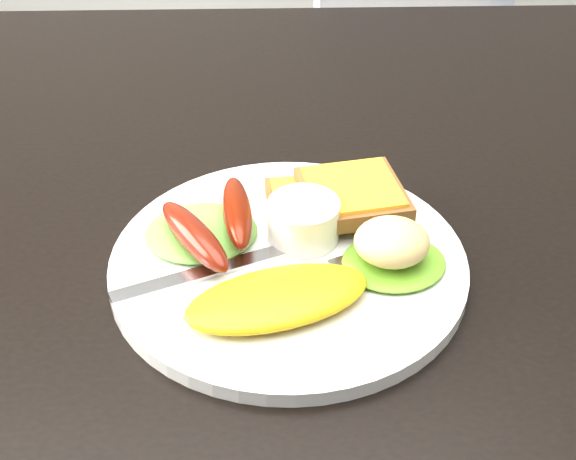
% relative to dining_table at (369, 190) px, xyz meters
% --- Properties ---
extents(dining_table, '(1.20, 0.80, 0.04)m').
position_rel_dining_table_xyz_m(dining_table, '(0.00, 0.00, 0.00)').
color(dining_table, black).
rests_on(dining_table, ground).
extents(dining_chair, '(0.55, 0.55, 0.05)m').
position_rel_dining_table_xyz_m(dining_chair, '(0.23, 0.82, -0.28)').
color(dining_chair, tan).
rests_on(dining_chair, ground).
extents(plate, '(0.28, 0.28, 0.01)m').
position_rel_dining_table_xyz_m(plate, '(-0.08, -0.14, 0.03)').
color(plate, white).
rests_on(plate, dining_table).
extents(lettuce_left, '(0.10, 0.09, 0.01)m').
position_rel_dining_table_xyz_m(lettuce_left, '(-0.15, -0.11, 0.04)').
color(lettuce_left, '#55A038').
rests_on(lettuce_left, plate).
extents(lettuce_right, '(0.09, 0.09, 0.01)m').
position_rel_dining_table_xyz_m(lettuce_right, '(0.00, -0.15, 0.04)').
color(lettuce_right, '#52A01F').
rests_on(lettuce_right, plate).
extents(omelette, '(0.15, 0.10, 0.02)m').
position_rel_dining_table_xyz_m(omelette, '(-0.09, -0.20, 0.04)').
color(omelette, yellow).
rests_on(omelette, plate).
extents(sausage_a, '(0.07, 0.10, 0.02)m').
position_rel_dining_table_xyz_m(sausage_a, '(-0.15, -0.13, 0.05)').
color(sausage_a, maroon).
rests_on(sausage_a, lettuce_left).
extents(sausage_b, '(0.03, 0.10, 0.02)m').
position_rel_dining_table_xyz_m(sausage_b, '(-0.12, -0.10, 0.05)').
color(sausage_b, '#6B0B00').
rests_on(sausage_b, lettuce_left).
extents(ramekin, '(0.08, 0.08, 0.03)m').
position_rel_dining_table_xyz_m(ramekin, '(-0.07, -0.11, 0.05)').
color(ramekin, white).
rests_on(ramekin, plate).
extents(toast_a, '(0.08, 0.08, 0.01)m').
position_rel_dining_table_xyz_m(toast_a, '(-0.06, -0.08, 0.04)').
color(toast_a, brown).
rests_on(toast_a, plate).
extents(toast_b, '(0.09, 0.09, 0.01)m').
position_rel_dining_table_xyz_m(toast_b, '(-0.03, -0.08, 0.05)').
color(toast_b, brown).
rests_on(toast_b, toast_a).
extents(potato_salad, '(0.06, 0.06, 0.03)m').
position_rel_dining_table_xyz_m(potato_salad, '(-0.00, -0.15, 0.06)').
color(potato_salad, '#FAEEB4').
rests_on(potato_salad, lettuce_right).
extents(fork, '(0.16, 0.08, 0.00)m').
position_rel_dining_table_xyz_m(fork, '(-0.13, -0.15, 0.03)').
color(fork, '#ADAFB7').
rests_on(fork, plate).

